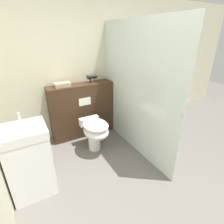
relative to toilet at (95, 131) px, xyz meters
The scene contains 8 objects.
ground_plane 1.30m from the toilet, 84.42° to the right, with size 12.00×12.00×0.00m, color slate.
wall_back 1.21m from the toilet, 81.55° to the left, with size 8.00×0.06×2.50m.
partition_panel 0.64m from the toilet, 87.37° to the left, with size 1.21×0.30×1.01m.
shower_glass 0.92m from the toilet, 16.89° to the right, with size 0.04×1.95×2.05m.
toilet is the anchor object (origin of this frame).
sink_vanity 1.10m from the toilet, 159.44° to the right, with size 0.49×0.45×1.04m.
hair_drier 1.02m from the toilet, 67.68° to the left, with size 0.20×0.07×0.14m.
folded_towel 0.98m from the toilet, 115.02° to the left, with size 0.27×0.18×0.06m.
Camera 1 is at (-1.09, -1.07, 1.85)m, focal length 28.00 mm.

